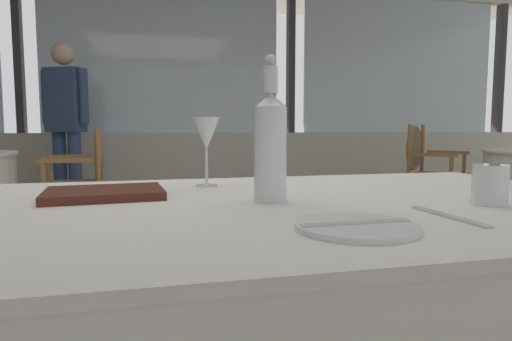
{
  "coord_description": "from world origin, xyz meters",
  "views": [
    {
      "loc": [
        -0.18,
        -1.91,
        0.9
      ],
      "look_at": [
        0.06,
        -0.93,
        0.8
      ],
      "focal_mm": 30.66,
      "sensor_mm": 36.0,
      "label": 1
    }
  ],
  "objects": [
    {
      "name": "water_tumbler",
      "position": [
        0.54,
        -1.11,
        0.78
      ],
      "size": [
        0.07,
        0.07,
        0.09
      ],
      "primitive_type": "cylinder",
      "color": "white",
      "rests_on": "foreground_table"
    },
    {
      "name": "dining_chair_1_2",
      "position": [
        -0.7,
        1.61,
        0.53
      ],
      "size": [
        0.52,
        0.58,
        0.9
      ],
      "rotation": [
        0.0,
        0.0,
        9.56
      ],
      "color": "olive",
      "rests_on": "ground_plane"
    },
    {
      "name": "water_bottle",
      "position": [
        0.09,
        -0.95,
        0.87
      ],
      "size": [
        0.07,
        0.07,
        0.33
      ],
      "color": "white",
      "rests_on": "foreground_table"
    },
    {
      "name": "window_wall_far",
      "position": [
        -0.0,
        3.61,
        1.17
      ],
      "size": [
        10.27,
        0.14,
        2.94
      ],
      "color": "beige",
      "rests_on": "ground_plane"
    },
    {
      "name": "side_plate",
      "position": [
        0.15,
        -1.26,
        0.74
      ],
      "size": [
        0.2,
        0.2,
        0.01
      ],
      "primitive_type": "cylinder",
      "color": "white",
      "rests_on": "foreground_table"
    },
    {
      "name": "dinner_fork",
      "position": [
        0.36,
        -1.21,
        0.74
      ],
      "size": [
        0.03,
        0.2,
        0.0
      ],
      "primitive_type": "cube",
      "rotation": [
        0.0,
        0.0,
        1.62
      ],
      "color": "silver",
      "rests_on": "foreground_table"
    },
    {
      "name": "diner_person_0",
      "position": [
        -1.02,
        2.92,
        1.02
      ],
      "size": [
        0.48,
        0.34,
        1.77
      ],
      "rotation": [
        0.0,
        0.0,
        1.09
      ],
      "color": "#334770",
      "rests_on": "ground_plane"
    },
    {
      "name": "ground_plane",
      "position": [
        0.0,
        0.0,
        0.0
      ],
      "size": [
        13.35,
        13.35,
        0.0
      ],
      "primitive_type": "plane",
      "color": "#756047"
    },
    {
      "name": "butter_knife",
      "position": [
        0.15,
        -1.26,
        0.74
      ],
      "size": [
        0.19,
        0.02,
        0.0
      ],
      "primitive_type": "cube",
      "rotation": [
        0.0,
        0.0,
        0.01
      ],
      "color": "silver",
      "rests_on": "foreground_table"
    },
    {
      "name": "wine_glass",
      "position": [
        -0.02,
        -0.66,
        0.88
      ],
      "size": [
        0.08,
        0.08,
        0.2
      ],
      "color": "white",
      "rests_on": "foreground_table"
    },
    {
      "name": "dining_chair_0_1",
      "position": [
        2.25,
        1.54,
        0.55
      ],
      "size": [
        0.66,
        0.65,
        0.94
      ],
      "rotation": [
        0.0,
        0.0,
        5.41
      ],
      "color": "olive",
      "rests_on": "ground_plane"
    },
    {
      "name": "menu_book",
      "position": [
        -0.29,
        -0.8,
        0.74
      ],
      "size": [
        0.29,
        0.23,
        0.02
      ],
      "primitive_type": "cube",
      "rotation": [
        0.0,
        0.0,
        0.09
      ],
      "color": "#512319",
      "rests_on": "foreground_table"
    }
  ]
}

